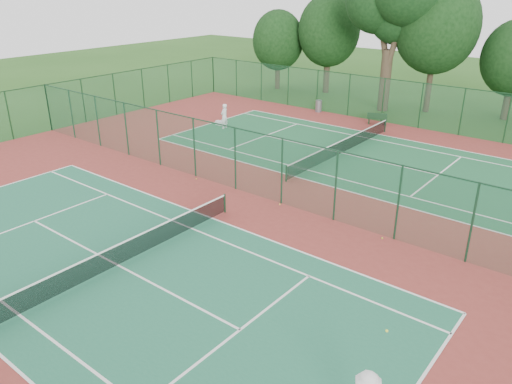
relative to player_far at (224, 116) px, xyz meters
The scene contains 18 objects.
ground 13.32m from the player_far, 40.50° to the right, with size 120.00×120.00×0.00m, color #27541A.
red_pad 13.32m from the player_far, 40.50° to the right, with size 40.00×36.00×0.01m, color maroon.
court_near 20.34m from the player_far, 60.19° to the right, with size 23.77×10.97×0.01m, color #206648.
court_far 10.15m from the player_far, ahead, with size 23.77×10.97×0.01m, color #1E5F37.
fence_north 13.80m from the player_far, 42.87° to the left, with size 40.00×0.09×3.50m.
fence_west 13.15m from the player_far, 138.94° to the right, with size 0.09×36.00×3.50m.
fence_divider 13.31m from the player_far, 40.50° to the right, with size 40.00×0.09×3.50m.
tennis_net_near 20.32m from the player_far, 60.19° to the right, with size 0.10×12.90×0.97m.
tennis_net_far 10.12m from the player_far, ahead, with size 0.10×12.90×0.97m.
player_far is the anchor object (origin of this frame).
trash_bin 9.43m from the player_far, 72.27° to the left, with size 0.56×0.56×1.01m, color slate.
bench 12.03m from the player_far, 43.80° to the left, with size 1.59×0.99×0.94m.
kit_bag 1.20m from the player_far, 150.38° to the left, with size 0.89×0.33×0.33m, color silver.
stray_ball_a 14.70m from the player_far, 37.05° to the right, with size 0.07×0.07×0.07m, color yellow.
stray_ball_b 19.57m from the player_far, 27.23° to the right, with size 0.08×0.08×0.08m, color #CED832.
stray_ball_c 10.76m from the player_far, 56.79° to the right, with size 0.06×0.06×0.06m, color yellow.
big_tree 16.98m from the player_far, 61.94° to the left, with size 8.34×6.11×12.81m.
evergreen_row 18.91m from the player_far, 55.85° to the left, with size 39.00×5.00×12.00m, color black, non-canonical shape.
Camera 1 is at (15.06, -19.01, 10.57)m, focal length 35.00 mm.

